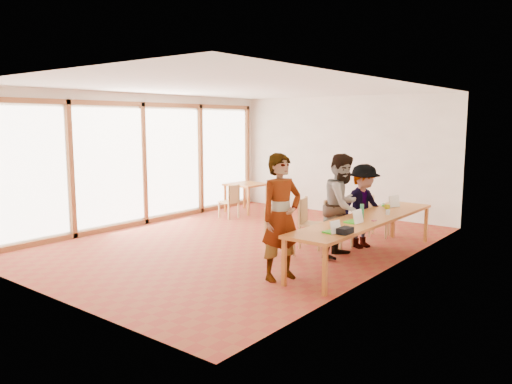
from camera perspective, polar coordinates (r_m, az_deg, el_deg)
ground at (r=9.91m, az=-1.56°, el=-5.76°), size 8.00×8.00×0.00m
wall_back at (r=12.97m, az=9.84°, el=4.13°), size 6.00×0.10×3.00m
wall_front at (r=7.09m, az=-22.81°, el=0.38°), size 6.00×0.10×3.00m
wall_right at (r=8.08m, az=14.97°, el=1.62°), size 0.10×8.00×3.00m
window_wall at (r=11.77m, az=-12.74°, el=3.65°), size 0.10×8.00×3.00m
ceiling at (r=9.64m, az=-1.63°, el=11.95°), size 6.00×8.00×0.04m
communal_table at (r=8.67m, az=12.52°, el=-3.21°), size 0.80×4.00×0.75m
side_table at (r=13.09m, az=-1.14°, el=0.63°), size 0.90×0.90×0.75m
chair_near at (r=8.79m, az=2.27°, el=-3.92°), size 0.46×0.46×0.47m
chair_mid at (r=9.47m, az=5.92°, el=-2.89°), size 0.53×0.53×0.50m
chair_far at (r=9.57m, az=8.99°, el=-2.96°), size 0.47×0.47×0.48m
chair_empty at (r=10.63m, az=13.49°, el=-2.22°), size 0.47×0.47×0.44m
chair_spare at (r=12.24m, az=-2.84°, el=-0.65°), size 0.41×0.41×0.44m
person_near at (r=7.46m, az=2.90°, el=-2.87°), size 0.65×0.80×1.91m
person_mid at (r=8.83m, az=9.87°, el=-1.55°), size 0.74×0.92×1.82m
person_far at (r=9.56m, az=12.14°, el=-1.60°), size 0.90×1.16×1.58m
laptop_near at (r=7.40m, az=8.82°, el=-4.25°), size 0.23×0.25×0.19m
laptop_mid at (r=8.18m, az=11.28°, el=-3.07°), size 0.24×0.28×0.22m
laptop_far at (r=9.87m, az=15.30°, el=-1.29°), size 0.31×0.33×0.23m
yellow_mug at (r=9.56m, az=14.76°, el=-1.68°), size 0.12×0.12×0.09m
green_bottle at (r=8.36m, az=12.01°, el=-2.30°), size 0.07×0.07×0.28m
clear_glass at (r=9.02m, az=14.83°, el=-2.25°), size 0.07×0.07×0.09m
condiment_cup at (r=9.95m, az=14.31°, el=-1.37°), size 0.08×0.08×0.06m
pink_phone at (r=8.42m, az=13.34°, el=-3.19°), size 0.05×0.10×0.01m
black_pouch at (r=7.39m, az=10.14°, el=-4.37°), size 0.16×0.26×0.09m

